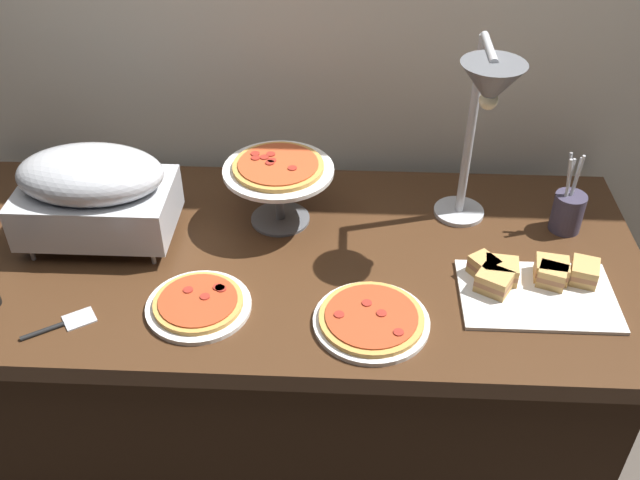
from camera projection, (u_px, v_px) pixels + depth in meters
The scene contains 11 objects.
ground_plane at pixel (287, 435), 2.34m from camera, with size 8.00×8.00×0.00m, color #4C443D.
back_wall at pixel (290, 20), 2.00m from camera, with size 4.40×0.04×2.40m, color beige.
buffet_table at pixel (284, 353), 2.10m from camera, with size 1.90×0.84×0.76m.
chafing_dish at pixel (94, 191), 1.84m from camera, with size 0.40×0.25×0.27m.
heat_lamp at pixel (485, 101), 1.66m from camera, with size 0.15×0.31×0.53m.
pizza_plate_front at pixel (371, 320), 1.66m from camera, with size 0.27×0.27×0.03m.
pizza_plate_center at pixel (199, 304), 1.70m from camera, with size 0.25×0.25×0.03m.
pizza_plate_raised_stand at pixel (278, 174), 1.90m from camera, with size 0.30×0.30×0.19m.
sandwich_platter at pixel (532, 282), 1.75m from camera, with size 0.37×0.25×0.06m.
utensil_holder at pixel (568, 211), 1.92m from camera, with size 0.08×0.08×0.23m.
serving_spatula at pixel (62, 325), 1.66m from camera, with size 0.16×0.12×0.01m.
Camera 1 is at (0.18, -1.45, 1.93)m, focal length 40.11 mm.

